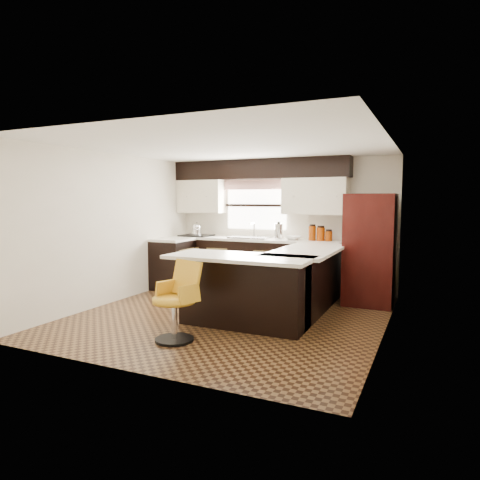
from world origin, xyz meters
The scene contains 30 objects.
floor centered at (0.00, 0.00, 0.00)m, with size 4.40×4.40×0.00m, color #49301A.
ceiling centered at (0.00, 0.00, 2.40)m, with size 4.40×4.40×0.00m, color silver.
wall_back centered at (0.00, 2.20, 1.20)m, with size 4.40×4.40×0.00m, color beige.
wall_front centered at (0.00, -2.20, 1.20)m, with size 4.40×4.40×0.00m, color beige.
wall_left centered at (-2.10, 0.00, 1.20)m, with size 4.40×4.40×0.00m, color beige.
wall_right centered at (2.10, 0.00, 1.20)m, with size 4.40×4.40×0.00m, color beige.
base_cab_back centered at (-0.45, 1.90, 0.45)m, with size 3.30×0.60×0.90m, color black.
base_cab_left centered at (-1.80, 1.25, 0.45)m, with size 0.60×0.70×0.90m, color black.
counter_back centered at (-0.45, 1.90, 0.92)m, with size 3.30×0.60×0.04m, color silver.
counter_left centered at (-1.80, 1.25, 0.92)m, with size 0.60×0.70×0.04m, color silver.
soffit centered at (-0.40, 2.03, 2.22)m, with size 3.40×0.35×0.36m, color black.
upper_cab_left centered at (-1.62, 2.03, 1.72)m, with size 0.94×0.35×0.64m, color beige.
upper_cab_right centered at (0.68, 2.03, 1.72)m, with size 1.14×0.35×0.64m, color beige.
window_pane centered at (-0.50, 2.18, 1.55)m, with size 1.20×0.02×0.90m, color white.
valance centered at (-0.50, 2.14, 1.94)m, with size 1.30×0.06×0.18m, color #D19B93.
sink centered at (-0.50, 1.88, 0.96)m, with size 0.75×0.45×0.03m, color #B2B2B7.
dishwasher centered at (0.55, 1.61, 0.43)m, with size 0.58×0.03×0.78m, color black.
cooktop centered at (-1.65, 1.88, 0.96)m, with size 0.58×0.50×0.03m, color black.
peninsula_long centered at (0.90, 0.62, 0.45)m, with size 0.60×1.95×0.90m, color black.
peninsula_return centered at (0.38, -0.35, 0.45)m, with size 1.65×0.60×0.90m, color black.
counter_pen_long centered at (0.95, 0.62, 0.92)m, with size 0.84×1.95×0.04m, color silver.
counter_pen_return centered at (0.35, -0.44, 0.92)m, with size 1.89×0.84×0.04m, color silver.
refrigerator centered at (1.70, 1.55, 0.88)m, with size 0.75×0.72×1.75m, color black.
bar_chair centered at (-0.12, -1.25, 0.47)m, with size 0.50×0.50×0.94m, color gold, non-canonical shape.
kettle centered at (-1.64, 1.88, 1.09)m, with size 0.18×0.18×0.24m, color silver, non-canonical shape.
percolator centered at (0.05, 1.90, 1.09)m, with size 0.15×0.15×0.28m, color silver.
mixing_bowl centered at (0.33, 1.90, 0.98)m, with size 0.28×0.28×0.07m, color white.
canister_large centered at (0.67, 1.92, 1.07)m, with size 0.13×0.13×0.25m, color #7C2E04.
canister_med centered at (0.82, 1.92, 1.06)m, with size 0.14×0.14×0.23m, color #7C2E04.
canister_small centered at (0.96, 1.92, 1.03)m, with size 0.12×0.12×0.17m, color #7C2E04.
Camera 1 is at (2.63, -5.40, 1.67)m, focal length 32.00 mm.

